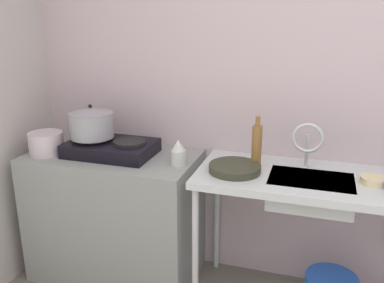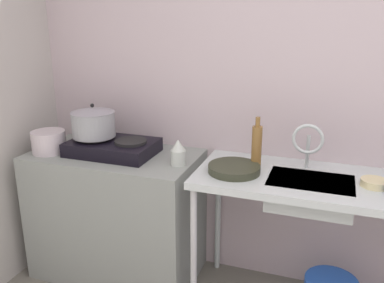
{
  "view_description": "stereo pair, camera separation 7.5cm",
  "coord_description": "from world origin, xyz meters",
  "px_view_note": "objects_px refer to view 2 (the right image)",
  "views": [
    {
      "loc": [
        -0.18,
        -0.63,
        1.65
      ],
      "look_at": [
        -0.85,
        1.5,
        0.96
      ],
      "focal_mm": 38.42,
      "sensor_mm": 36.0,
      "label": 1
    },
    {
      "loc": [
        -0.11,
        -0.6,
        1.65
      ],
      "look_at": [
        -0.85,
        1.5,
        0.96
      ],
      "focal_mm": 38.42,
      "sensor_mm": 36.0,
      "label": 2
    }
  ],
  "objects_px": {
    "sink_basin": "(310,193)",
    "faucet": "(308,141)",
    "pot_beside_stove": "(49,142)",
    "bottle_by_sink": "(257,146)",
    "stove": "(113,147)",
    "small_bowl_on_drainboard": "(374,183)",
    "percolator": "(178,153)",
    "frying_pan": "(234,169)",
    "pot_on_left_burner": "(93,122)"
  },
  "relations": [
    {
      "from": "pot_beside_stove",
      "to": "small_bowl_on_drainboard",
      "type": "bearing_deg",
      "value": 3.05
    },
    {
      "from": "small_bowl_on_drainboard",
      "to": "stove",
      "type": "bearing_deg",
      "value": 179.69
    },
    {
      "from": "pot_on_left_burner",
      "to": "frying_pan",
      "type": "xyz_separation_m",
      "value": [
        0.91,
        -0.05,
        -0.17
      ]
    },
    {
      "from": "frying_pan",
      "to": "bottle_by_sink",
      "type": "height_order",
      "value": "bottle_by_sink"
    },
    {
      "from": "pot_on_left_burner",
      "to": "pot_beside_stove",
      "type": "height_order",
      "value": "pot_on_left_burner"
    },
    {
      "from": "pot_beside_stove",
      "to": "small_bowl_on_drainboard",
      "type": "height_order",
      "value": "pot_beside_stove"
    },
    {
      "from": "sink_basin",
      "to": "small_bowl_on_drainboard",
      "type": "xyz_separation_m",
      "value": [
        0.3,
        0.02,
        0.09
      ]
    },
    {
      "from": "pot_on_left_burner",
      "to": "stove",
      "type": "bearing_deg",
      "value": 0.0
    },
    {
      "from": "pot_on_left_burner",
      "to": "frying_pan",
      "type": "relative_size",
      "value": 0.94
    },
    {
      "from": "pot_beside_stove",
      "to": "faucet",
      "type": "distance_m",
      "value": 1.55
    },
    {
      "from": "pot_on_left_burner",
      "to": "sink_basin",
      "type": "bearing_deg",
      "value": -1.34
    },
    {
      "from": "pot_beside_stove",
      "to": "frying_pan",
      "type": "distance_m",
      "value": 1.17
    },
    {
      "from": "percolator",
      "to": "faucet",
      "type": "xyz_separation_m",
      "value": [
        0.7,
        0.13,
        0.1
      ]
    },
    {
      "from": "percolator",
      "to": "bottle_by_sink",
      "type": "xyz_separation_m",
      "value": [
        0.43,
        0.11,
        0.05
      ]
    },
    {
      "from": "small_bowl_on_drainboard",
      "to": "bottle_by_sink",
      "type": "relative_size",
      "value": 0.46
    },
    {
      "from": "pot_beside_stove",
      "to": "faucet",
      "type": "bearing_deg",
      "value": 7.0
    },
    {
      "from": "small_bowl_on_drainboard",
      "to": "bottle_by_sink",
      "type": "xyz_separation_m",
      "value": [
        -0.61,
        0.07,
        0.11
      ]
    },
    {
      "from": "percolator",
      "to": "frying_pan",
      "type": "xyz_separation_m",
      "value": [
        0.33,
        -0.01,
        -0.05
      ]
    },
    {
      "from": "faucet",
      "to": "small_bowl_on_drainboard",
      "type": "height_order",
      "value": "faucet"
    },
    {
      "from": "percolator",
      "to": "small_bowl_on_drainboard",
      "type": "height_order",
      "value": "percolator"
    },
    {
      "from": "stove",
      "to": "frying_pan",
      "type": "distance_m",
      "value": 0.78
    },
    {
      "from": "percolator",
      "to": "faucet",
      "type": "height_order",
      "value": "faucet"
    },
    {
      "from": "pot_beside_stove",
      "to": "sink_basin",
      "type": "xyz_separation_m",
      "value": [
        1.57,
        0.08,
        -0.14
      ]
    },
    {
      "from": "percolator",
      "to": "faucet",
      "type": "relative_size",
      "value": 0.55
    },
    {
      "from": "sink_basin",
      "to": "bottle_by_sink",
      "type": "relative_size",
      "value": 1.49
    },
    {
      "from": "percolator",
      "to": "sink_basin",
      "type": "distance_m",
      "value": 0.75
    },
    {
      "from": "faucet",
      "to": "frying_pan",
      "type": "bearing_deg",
      "value": -159.74
    },
    {
      "from": "small_bowl_on_drainboard",
      "to": "percolator",
      "type": "bearing_deg",
      "value": -177.7
    },
    {
      "from": "faucet",
      "to": "small_bowl_on_drainboard",
      "type": "distance_m",
      "value": 0.39
    },
    {
      "from": "percolator",
      "to": "bottle_by_sink",
      "type": "bearing_deg",
      "value": 14.23
    },
    {
      "from": "frying_pan",
      "to": "stove",
      "type": "bearing_deg",
      "value": 175.98
    },
    {
      "from": "faucet",
      "to": "bottle_by_sink",
      "type": "xyz_separation_m",
      "value": [
        -0.27,
        -0.02,
        -0.05
      ]
    },
    {
      "from": "frying_pan",
      "to": "small_bowl_on_drainboard",
      "type": "distance_m",
      "value": 0.71
    },
    {
      "from": "pot_on_left_burner",
      "to": "percolator",
      "type": "height_order",
      "value": "pot_on_left_burner"
    },
    {
      "from": "sink_basin",
      "to": "stove",
      "type": "bearing_deg",
      "value": 178.52
    },
    {
      "from": "pot_beside_stove",
      "to": "bottle_by_sink",
      "type": "bearing_deg",
      "value": 7.49
    },
    {
      "from": "frying_pan",
      "to": "small_bowl_on_drainboard",
      "type": "xyz_separation_m",
      "value": [
        0.71,
        0.05,
        -0.0
      ]
    },
    {
      "from": "sink_basin",
      "to": "faucet",
      "type": "relative_size",
      "value": 1.59
    },
    {
      "from": "stove",
      "to": "pot_on_left_burner",
      "type": "xyz_separation_m",
      "value": [
        -0.13,
        0.0,
        0.15
      ]
    },
    {
      "from": "sink_basin",
      "to": "percolator",
      "type": "bearing_deg",
      "value": -178.51
    },
    {
      "from": "pot_beside_stove",
      "to": "bottle_by_sink",
      "type": "xyz_separation_m",
      "value": [
        1.26,
        0.17,
        0.06
      ]
    },
    {
      "from": "stove",
      "to": "pot_beside_stove",
      "type": "xyz_separation_m",
      "value": [
        -0.39,
        -0.11,
        0.02
      ]
    },
    {
      "from": "percolator",
      "to": "small_bowl_on_drainboard",
      "type": "relative_size",
      "value": 1.14
    },
    {
      "from": "pot_beside_stove",
      "to": "percolator",
      "type": "height_order",
      "value": "percolator"
    },
    {
      "from": "pot_on_left_burner",
      "to": "frying_pan",
      "type": "distance_m",
      "value": 0.92
    },
    {
      "from": "pot_beside_stove",
      "to": "bottle_by_sink",
      "type": "distance_m",
      "value": 1.28
    },
    {
      "from": "stove",
      "to": "percolator",
      "type": "distance_m",
      "value": 0.46
    },
    {
      "from": "percolator",
      "to": "bottle_by_sink",
      "type": "relative_size",
      "value": 0.52
    },
    {
      "from": "faucet",
      "to": "bottle_by_sink",
      "type": "bearing_deg",
      "value": -175.31
    },
    {
      "from": "stove",
      "to": "bottle_by_sink",
      "type": "height_order",
      "value": "bottle_by_sink"
    }
  ]
}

